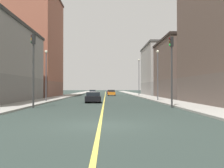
% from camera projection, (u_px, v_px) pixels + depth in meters
% --- Properties ---
extents(ground_plane, '(400.00, 400.00, 0.00)m').
position_uv_depth(ground_plane, '(100.00, 125.00, 13.18)').
color(ground_plane, '#2B3732').
rests_on(ground_plane, ground).
extents(sidewalk_left, '(3.22, 168.00, 0.15)m').
position_uv_depth(sidewalk_left, '(141.00, 95.00, 62.33)').
color(sidewalk_left, '#9E9B93').
rests_on(sidewalk_left, ground).
extents(sidewalk_right, '(3.22, 168.00, 0.15)m').
position_uv_depth(sidewalk_right, '(69.00, 95.00, 62.00)').
color(sidewalk_right, '#9E9B93').
rests_on(sidewalk_right, ground).
extents(lane_center_stripe, '(0.16, 154.00, 0.01)m').
position_uv_depth(lane_center_stripe, '(105.00, 96.00, 62.16)').
color(lane_center_stripe, '#E5D14C').
rests_on(lane_center_stripe, ground).
extents(building_left_mid, '(11.71, 15.07, 10.21)m').
position_uv_depth(building_left_mid, '(193.00, 69.00, 48.03)').
color(building_left_mid, brown).
rests_on(building_left_mid, ground).
extents(building_left_far, '(11.71, 17.38, 12.21)m').
position_uv_depth(building_left_far, '(168.00, 70.00, 67.25)').
color(building_left_far, gray).
rests_on(building_left_far, ground).
extents(building_right_midblock, '(11.71, 17.34, 21.04)m').
position_uv_depth(building_right_midblock, '(29.00, 45.00, 55.58)').
color(building_right_midblock, brown).
rests_on(building_right_midblock, ground).
extents(traffic_light_left_near, '(0.40, 0.32, 6.43)m').
position_uv_depth(traffic_light_left_near, '(172.00, 62.00, 24.69)').
color(traffic_light_left_near, '#2D2D2D').
rests_on(traffic_light_left_near, ground).
extents(traffic_light_right_near, '(0.40, 0.32, 6.62)m').
position_uv_depth(traffic_light_right_near, '(33.00, 61.00, 24.44)').
color(traffic_light_right_near, '#2D2D2D').
rests_on(traffic_light_right_near, ground).
extents(street_lamp_left_near, '(0.36, 0.36, 6.73)m').
position_uv_depth(street_lamp_left_near, '(158.00, 70.00, 36.77)').
color(street_lamp_left_near, '#4C4C51').
rests_on(street_lamp_left_near, ground).
extents(street_lamp_right_near, '(0.36, 0.36, 6.35)m').
position_uv_depth(street_lamp_right_near, '(46.00, 70.00, 34.11)').
color(street_lamp_right_near, '#4C4C51').
rests_on(street_lamp_right_near, ground).
extents(street_lamp_left_far, '(0.36, 0.36, 7.78)m').
position_uv_depth(street_lamp_left_far, '(139.00, 74.00, 58.02)').
color(street_lamp_left_far, '#4C4C51').
rests_on(street_lamp_left_far, ground).
extents(car_orange, '(1.82, 4.05, 1.35)m').
position_uv_depth(car_orange, '(112.00, 93.00, 63.13)').
color(car_orange, orange).
rests_on(car_orange, ground).
extents(car_black, '(1.97, 4.22, 1.28)m').
position_uv_depth(car_black, '(93.00, 97.00, 33.45)').
color(car_black, black).
rests_on(car_black, ground).
extents(car_white, '(1.98, 4.50, 1.26)m').
position_uv_depth(car_white, '(93.00, 92.00, 73.20)').
color(car_white, white).
rests_on(car_white, ground).
extents(car_maroon, '(1.86, 4.59, 1.18)m').
position_uv_depth(car_maroon, '(110.00, 92.00, 79.23)').
color(car_maroon, maroon).
rests_on(car_maroon, ground).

